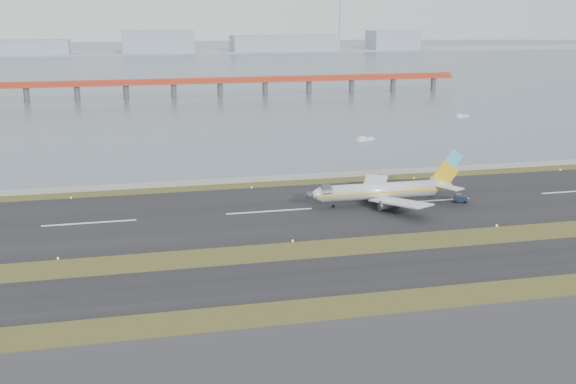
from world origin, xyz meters
The scene contains 11 objects.
ground centered at (0.00, 0.00, 0.00)m, with size 1000.00×1000.00×0.00m, color #364117.
taxiway_strip centered at (0.00, -12.00, 0.05)m, with size 1000.00×18.00×0.10m, color black.
runway_strip centered at (0.00, 30.00, 0.05)m, with size 1000.00×45.00×0.10m, color black.
seawall centered at (0.00, 60.00, 0.50)m, with size 1000.00×2.50×1.00m, color gray.
bay_water centered at (0.00, 460.00, 0.00)m, with size 1400.00×800.00×1.30m, color #465264.
red_pier centered at (20.00, 250.00, 7.28)m, with size 260.00×5.00×10.20m.
far_shoreline centered at (13.62, 620.00, 6.07)m, with size 1400.00×80.00×60.50m.
airliner centered at (27.67, 29.59, 3.46)m, with size 38.52×32.89×12.80m.
pushback_tug centered at (46.22, 27.26, 1.03)m, with size 3.78×3.04×2.12m.
workboat_near centered at (50.58, 109.88, 0.57)m, with size 7.75×5.01×1.80m.
workboat_far centered at (108.64, 152.30, 0.53)m, with size 7.16×4.78×1.67m.
Camera 1 is at (-32.48, -125.73, 45.85)m, focal length 45.00 mm.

